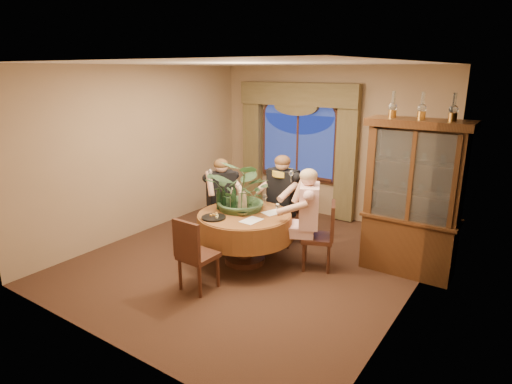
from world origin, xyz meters
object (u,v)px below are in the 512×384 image
Objects in this scene: wine_bottle_1 at (232,199)px; wine_bottle_4 at (233,201)px; person_pink at (309,219)px; china_cabinet at (412,199)px; centerpiece_plant at (244,166)px; chair_back_right at (287,215)px; chair_front_left at (198,254)px; stoneware_vase at (242,201)px; person_scarf at (283,200)px; person_back at (221,200)px; chair_back at (225,211)px; wine_bottle_2 at (234,196)px; oil_lamp_center at (422,106)px; oil_lamp_left at (393,104)px; wine_bottle_0 at (219,198)px; olive_bowl at (242,213)px; oil_lamp_right at (454,107)px; wine_bottle_3 at (224,198)px; chair_right at (317,236)px; dining_table at (245,238)px.

wine_bottle_4 is (0.08, -0.08, 0.00)m from wine_bottle_1.
person_pink is 4.36× the size of wine_bottle_1.
centerpiece_plant is (-2.16, -0.86, 0.34)m from china_cabinet.
chair_back_right is 1.94m from chair_front_left.
wine_bottle_4 is at bearing -111.42° from stoneware_vase.
person_back is at bearing 31.42° from person_scarf.
person_back reaches higher than chair_back.
chair_back_right is at bearing 61.45° from wine_bottle_2.
chair_back is 1.00× the size of chair_front_left.
chair_front_left is (-2.07, -1.97, -1.81)m from oil_lamp_center.
person_scarf is 1.28× the size of centerpiece_plant.
oil_lamp_left is at bearing 25.63° from centerpiece_plant.
wine_bottle_0 is 1.00× the size of wine_bottle_2.
olive_bowl is at bearing 91.50° from person_scarf.
china_cabinet is 1.28m from oil_lamp_right.
person_back is at bearing 141.98° from wine_bottle_1.
oil_lamp_center is 0.35× the size of chair_back.
chair_back_right is 5.95× the size of olive_bowl.
person_scarf is 4.43× the size of wine_bottle_0.
stoneware_vase is at bearing 20.36° from wine_bottle_3.
wine_bottle_1 reaches higher than stoneware_vase.
person_back reaches higher than stoneware_vase.
chair_right is at bearing 21.89° from wine_bottle_4.
person_pink is 1.26× the size of centerpiece_plant.
oil_lamp_right is 1.03× the size of wine_bottle_2.
dining_table is 0.69m from wine_bottle_0.
china_cabinet is 1.45× the size of person_scarf.
wine_bottle_0 is (-2.84, -1.05, -1.37)m from oil_lamp_right.
oil_lamp_center is 2.72m from stoneware_vase.
dining_table is at bearing 90.00° from person_back.
dining_table is at bearing -52.52° from centerpiece_plant.
oil_lamp_center is 2.75m from olive_bowl.
oil_lamp_left reaches higher than wine_bottle_2.
china_cabinet is 2.92m from person_back.
oil_lamp_center is at bearing 134.36° from chair_back.
person_back is (-0.01, -0.08, 0.21)m from chair_back.
chair_right is 2.91× the size of wine_bottle_1.
chair_back is at bearing -171.11° from china_cabinet.
wine_bottle_4 is (-0.26, -0.95, 0.18)m from person_scarf.
wine_bottle_3 is (-0.13, -0.04, 0.00)m from wine_bottle_1.
chair_back_right is 2.91× the size of wine_bottle_2.
person_pink is at bearing 147.97° from chair_back_right.
oil_lamp_center is 0.30× the size of centerpiece_plant.
person_back is at bearing -169.58° from oil_lamp_center.
wine_bottle_1 is at bearing -160.25° from oil_lamp_right.
oil_lamp_left is 2.18m from centerpiece_plant.
stoneware_vase is at bearing 91.88° from chair_back.
dining_table is at bearing 90.00° from chair_right.
chair_back is (-0.79, 0.56, 0.10)m from dining_table.
wine_bottle_3 is (-2.43, -0.99, -0.14)m from china_cabinet.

